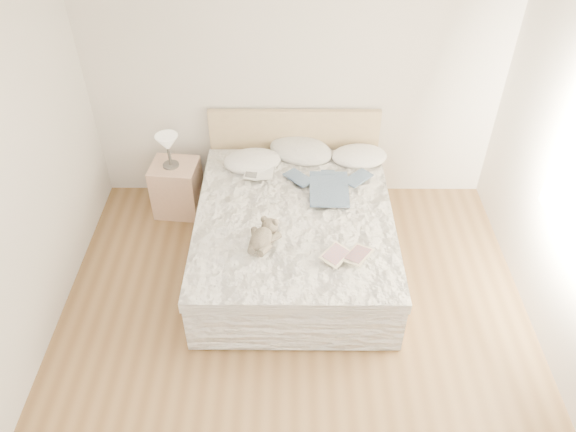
% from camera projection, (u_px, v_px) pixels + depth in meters
% --- Properties ---
extents(floor, '(4.00, 4.50, 0.00)m').
position_uv_depth(floor, '(294.00, 362.00, 4.43)').
color(floor, brown).
rests_on(floor, ground).
extents(ceiling, '(4.00, 4.50, 0.00)m').
position_uv_depth(ceiling, '(299.00, 27.00, 2.69)').
color(ceiling, white).
rests_on(ceiling, ground).
extents(wall_back, '(4.00, 0.02, 2.70)m').
position_uv_depth(wall_back, '(295.00, 74.00, 5.28)').
color(wall_back, silver).
rests_on(wall_back, ground).
extents(bed, '(1.72, 2.14, 1.00)m').
position_uv_depth(bed, '(294.00, 232.00, 5.14)').
color(bed, tan).
rests_on(bed, floor).
extents(nightstand, '(0.49, 0.44, 0.56)m').
position_uv_depth(nightstand, '(177.00, 188.00, 5.70)').
color(nightstand, tan).
rests_on(nightstand, floor).
extents(table_lamp, '(0.28, 0.28, 0.35)m').
position_uv_depth(table_lamp, '(168.00, 145.00, 5.35)').
color(table_lamp, '#48433E').
rests_on(table_lamp, nightstand).
extents(pillow_left, '(0.61, 0.48, 0.17)m').
position_uv_depth(pillow_left, '(252.00, 161.00, 5.43)').
color(pillow_left, white).
rests_on(pillow_left, bed).
extents(pillow_middle, '(0.78, 0.69, 0.19)m').
position_uv_depth(pillow_middle, '(301.00, 150.00, 5.57)').
color(pillow_middle, silver).
rests_on(pillow_middle, bed).
extents(pillow_right, '(0.57, 0.42, 0.16)m').
position_uv_depth(pillow_right, '(359.00, 156.00, 5.50)').
color(pillow_right, white).
rests_on(pillow_right, bed).
extents(blouse, '(0.57, 0.61, 0.02)m').
position_uv_depth(blouse, '(329.00, 189.00, 5.11)').
color(blouse, '#374A66').
rests_on(blouse, bed).
extents(photo_book, '(0.30, 0.21, 0.02)m').
position_uv_depth(photo_book, '(259.00, 174.00, 5.29)').
color(photo_book, white).
rests_on(photo_book, bed).
extents(childrens_book, '(0.43, 0.41, 0.02)m').
position_uv_depth(childrens_book, '(347.00, 255.00, 4.45)').
color(childrens_book, '#F0E7BE').
rests_on(childrens_book, bed).
extents(teddy_bear, '(0.31, 0.38, 0.17)m').
position_uv_depth(teddy_bear, '(261.00, 245.00, 4.52)').
color(teddy_bear, '#6C6150').
rests_on(teddy_bear, bed).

